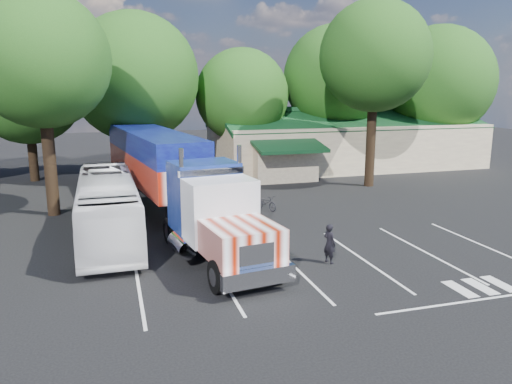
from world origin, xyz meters
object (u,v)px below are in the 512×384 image
object	(u,v)px
bicycle	(266,203)
tour_bus	(108,207)
silver_sedan	(343,165)
woman	(329,243)
semi_truck	(165,168)

from	to	relation	value
bicycle	tour_bus	world-z (taller)	tour_bus
bicycle	silver_sedan	bearing A→B (deg)	21.43
tour_bus	silver_sedan	world-z (taller)	tour_bus
woman	silver_sedan	size ratio (longest dim) A/B	0.39
silver_sedan	bicycle	bearing A→B (deg)	156.07
semi_truck	silver_sedan	bearing A→B (deg)	23.39
semi_truck	tour_bus	world-z (taller)	semi_truck
semi_truck	woman	bearing A→B (deg)	-68.48
woman	bicycle	world-z (taller)	woman
semi_truck	tour_bus	size ratio (longest dim) A/B	2.05
semi_truck	silver_sedan	world-z (taller)	semi_truck
semi_truck	bicycle	size ratio (longest dim) A/B	13.38
woman	tour_bus	distance (m)	10.96
bicycle	tour_bus	distance (m)	9.87
woman	tour_bus	size ratio (longest dim) A/B	0.15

